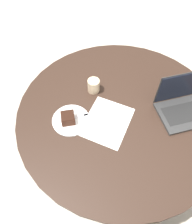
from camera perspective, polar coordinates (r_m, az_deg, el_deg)
name	(u,v)px	position (r m, az deg, el deg)	size (l,w,h in m)	color
ground_plane	(113,157)	(2.09, 4.47, -11.54)	(12.00, 12.00, 0.00)	#B7AD9E
dining_table	(118,122)	(1.56, 5.87, -2.60)	(1.36, 1.36, 0.74)	black
paper_document	(107,122)	(1.39, 2.88, -2.50)	(0.40, 0.36, 0.00)	white
plate	(71,120)	(1.40, -6.56, -2.13)	(0.24, 0.24, 0.01)	white
cake_slice	(68,118)	(1.36, -7.33, -1.58)	(0.12, 0.12, 0.06)	#472619
fork	(78,117)	(1.40, -4.76, -1.27)	(0.16, 0.10, 0.00)	silver
coffee_glass	(94,86)	(1.51, -0.63, 6.90)	(0.08, 0.08, 0.10)	#C6AD89
laptop	(182,106)	(1.51, 21.55, 1.35)	(0.40, 0.38, 0.25)	#2D2D2D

